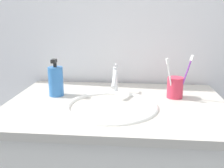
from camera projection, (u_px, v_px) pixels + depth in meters
tiled_wall_back at (122, 12)px, 1.37m from camera, size 2.15×0.04×2.40m
sink_basin at (111, 117)px, 1.08m from camera, size 0.39×0.39×0.12m
faucet at (115, 79)px, 1.23m from camera, size 0.02×0.16×0.14m
toothbrush_cup at (175, 88)px, 1.18m from camera, size 0.07×0.07×0.09m
toothbrush_white at (170, 76)px, 1.14m from camera, size 0.05×0.03×0.18m
toothbrush_purple at (186, 74)px, 1.13m from camera, size 0.05×0.05×0.20m
soap_dispenser at (56, 81)px, 1.20m from camera, size 0.07×0.07×0.17m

